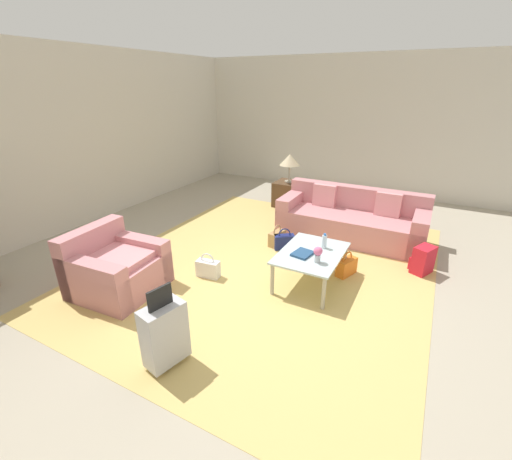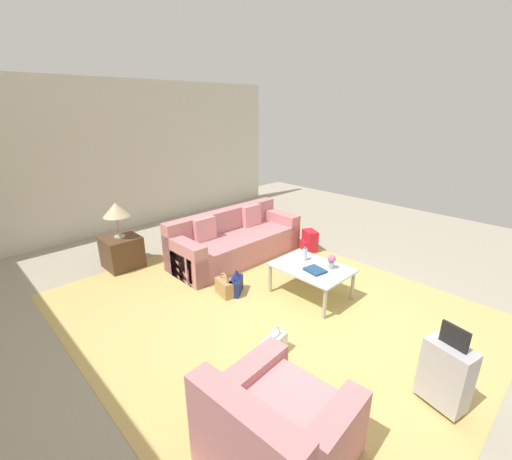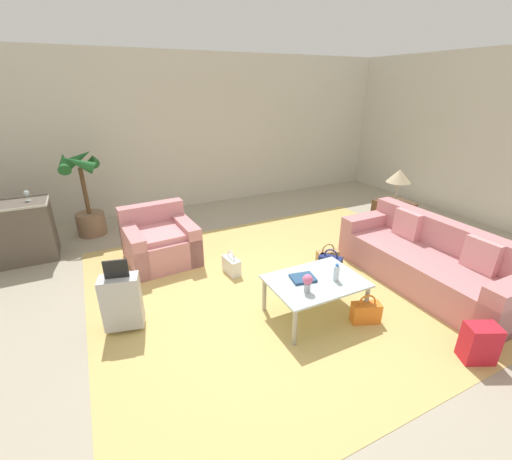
# 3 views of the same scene
# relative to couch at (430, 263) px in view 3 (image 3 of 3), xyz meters

# --- Properties ---
(ground_plane) EXTENTS (12.00, 12.00, 0.00)m
(ground_plane) POSITION_rel_couch_xyz_m (-2.19, 0.60, -0.30)
(ground_plane) COLOR #A89E89
(wall_back) EXTENTS (10.24, 0.12, 3.10)m
(wall_back) POSITION_rel_couch_xyz_m (-2.19, 4.66, 1.25)
(wall_back) COLOR beige
(wall_back) RESTS_ON ground
(area_rug) EXTENTS (5.20, 4.40, 0.01)m
(area_rug) POSITION_rel_couch_xyz_m (-1.59, 0.80, -0.29)
(area_rug) COLOR tan
(area_rug) RESTS_ON ground
(couch) EXTENTS (0.92, 2.39, 0.83)m
(couch) POSITION_rel_couch_xyz_m (0.00, 0.00, 0.00)
(couch) COLOR #C67F84
(couch) RESTS_ON ground
(armchair) EXTENTS (1.03, 1.02, 0.81)m
(armchair) POSITION_rel_couch_xyz_m (-3.10, 2.27, -0.01)
(armchair) COLOR #C67F84
(armchair) RESTS_ON ground
(coffee_table) EXTENTS (1.05, 0.76, 0.46)m
(coffee_table) POSITION_rel_couch_xyz_m (-1.79, 0.10, 0.11)
(coffee_table) COLOR silver
(coffee_table) RESTS_ON ground
(water_bottle) EXTENTS (0.06, 0.06, 0.20)m
(water_bottle) POSITION_rel_couch_xyz_m (-1.59, 0.00, 0.26)
(water_bottle) COLOR silver
(water_bottle) RESTS_ON coffee_table
(coffee_table_book) EXTENTS (0.30, 0.26, 0.03)m
(coffee_table_book) POSITION_rel_couch_xyz_m (-1.91, 0.18, 0.18)
(coffee_table_book) COLOR navy
(coffee_table_book) RESTS_ON coffee_table
(flower_vase) EXTENTS (0.11, 0.11, 0.21)m
(flower_vase) POSITION_rel_couch_xyz_m (-2.01, -0.05, 0.29)
(flower_vase) COLOR #B2B7BC
(flower_vase) RESTS_ON coffee_table
(side_table) EXTENTS (0.56, 0.56, 0.53)m
(side_table) POSITION_rel_couch_xyz_m (1.01, 1.60, -0.03)
(side_table) COLOR #513823
(side_table) RESTS_ON ground
(table_lamp) EXTENTS (0.42, 0.42, 0.59)m
(table_lamp) POSITION_rel_couch_xyz_m (1.01, 1.60, 0.70)
(table_lamp) COLOR #ADA899
(table_lamp) RESTS_ON side_table
(wine_glass_right_of_centre) EXTENTS (0.08, 0.08, 0.15)m
(wine_glass_right_of_centre) POSITION_rel_couch_xyz_m (-4.74, 3.21, 0.72)
(wine_glass_right_of_centre) COLOR silver
(wine_glass_right_of_centre) RESTS_ON bar_console
(suitcase_silver) EXTENTS (0.44, 0.30, 0.85)m
(suitcase_silver) POSITION_rel_couch_xyz_m (-3.79, 0.80, 0.06)
(suitcase_silver) COLOR #B7B7BC
(suitcase_silver) RESTS_ON ground
(handbag_navy) EXTENTS (0.30, 0.34, 0.36)m
(handbag_navy) POSITION_rel_couch_xyz_m (-1.00, 0.82, -0.17)
(handbag_navy) COLOR navy
(handbag_navy) RESTS_ON ground
(handbag_orange) EXTENTS (0.35, 0.24, 0.36)m
(handbag_orange) POSITION_rel_couch_xyz_m (-1.35, -0.27, -0.17)
(handbag_orange) COLOR orange
(handbag_orange) RESTS_ON ground
(handbag_tan) EXTENTS (0.34, 0.19, 0.36)m
(handbag_tan) POSITION_rel_couch_xyz_m (-0.93, 0.98, -0.17)
(handbag_tan) COLOR tan
(handbag_tan) RESTS_ON ground
(handbag_white) EXTENTS (0.18, 0.33, 0.36)m
(handbag_white) POSITION_rel_couch_xyz_m (-2.29, 1.39, -0.17)
(handbag_white) COLOR white
(handbag_white) RESTS_ON ground
(backpack_red) EXTENTS (0.36, 0.33, 0.40)m
(backpack_red) POSITION_rel_couch_xyz_m (-0.79, -1.19, -0.10)
(backpack_red) COLOR red
(backpack_red) RESTS_ON ground
(potted_palm) EXTENTS (0.64, 0.64, 1.52)m
(potted_palm) POSITION_rel_couch_xyz_m (-3.99, 3.80, 0.40)
(potted_palm) COLOR #84664C
(potted_palm) RESTS_ON ground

